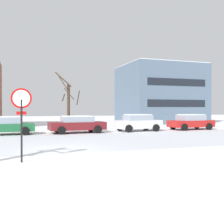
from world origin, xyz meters
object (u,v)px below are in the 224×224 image
at_px(parked_car_white, 138,123).
at_px(parked_car_red, 191,122).
at_px(parked_car_green, 6,125).
at_px(parked_car_maroon, 77,124).
at_px(stop_sign, 21,110).

distance_m(parked_car_white, parked_car_red, 5.49).
xyz_separation_m(parked_car_green, parked_car_red, (16.46, -0.13, 0.02)).
relative_size(parked_car_white, parked_car_red, 0.94).
bearing_deg(parked_car_maroon, stop_sign, -111.11).
distance_m(parked_car_green, parked_car_maroon, 5.49).
bearing_deg(parked_car_green, parked_car_white, -0.35).
bearing_deg(stop_sign, parked_car_red, 36.77).
height_order(stop_sign, parked_car_red, stop_sign).
distance_m(stop_sign, parked_car_maroon, 12.39).
bearing_deg(parked_car_red, parked_car_maroon, -179.90).
bearing_deg(parked_car_white, parked_car_maroon, -179.10).
bearing_deg(parked_car_maroon, parked_car_red, 0.10).
xyz_separation_m(parked_car_white, parked_car_red, (5.49, -0.07, -0.02)).
distance_m(stop_sign, parked_car_white, 15.30).
xyz_separation_m(parked_car_green, parked_car_maroon, (5.49, -0.15, 0.01)).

